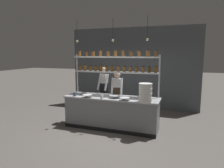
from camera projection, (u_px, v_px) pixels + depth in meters
The scene contains 16 objects.
ground_plane at pixel (112, 127), 5.86m from camera, with size 40.00×40.00×0.00m, color #5B5651.
back_wall at pixel (133, 68), 7.94m from camera, with size 5.13×0.12×3.17m, color #4C5156.
prep_counter at pixel (112, 112), 5.79m from camera, with size 2.73×0.76×0.92m.
spice_shelf_unit at pixel (115, 66), 5.90m from camera, with size 2.62×0.28×2.26m.
chef_left at pixel (104, 89), 6.63m from camera, with size 0.40×0.33×1.71m.
chef_center at pixel (117, 93), 6.32m from camera, with size 0.39×0.32×1.60m.
container_stack at pixel (145, 93), 5.07m from camera, with size 0.35×0.35×0.49m.
cutting_board at pixel (102, 94), 6.01m from camera, with size 0.40×0.26×0.02m.
prep_bowl_near_left at pixel (125, 99), 5.30m from camera, with size 0.28×0.28×0.08m.
prep_bowl_center_front at pixel (87, 96), 5.65m from camera, with size 0.29×0.29×0.08m.
prep_bowl_center_back at pixel (115, 97), 5.56m from camera, with size 0.29×0.29×0.08m.
prep_bowl_near_right at pixel (84, 94), 6.04m from camera, with size 0.21×0.21×0.06m.
prep_bowl_far_left at pixel (142, 98), 5.44m from camera, with size 0.28×0.28×0.08m.
serving_cup_front at pixel (102, 97), 5.51m from camera, with size 0.08×0.08×0.10m.
serving_cup_by_board at pixel (75, 94), 5.82m from camera, with size 0.08×0.08×0.11m.
pendant_light_row at pixel (111, 39), 5.49m from camera, with size 2.12×0.07×0.64m.
Camera 1 is at (1.89, -5.28, 2.14)m, focal length 32.00 mm.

